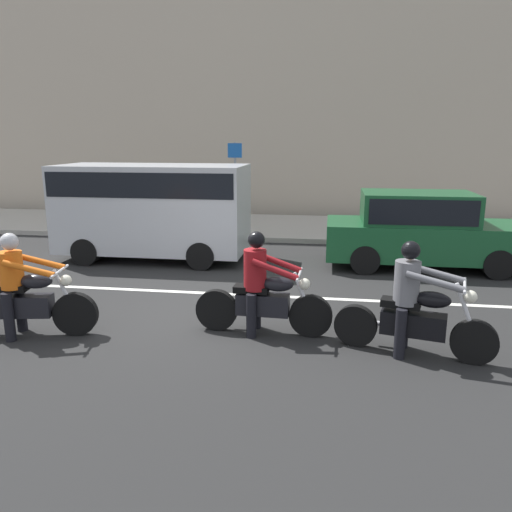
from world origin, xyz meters
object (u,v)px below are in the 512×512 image
Objects in this scene: motorcycle_with_rider_orange_stripe at (22,295)px; motorcycle_with_rider_gray at (413,309)px; street_sign_post at (235,176)px; parked_van_silver at (153,205)px; pedestrian_bystander at (154,193)px; parked_sedan_forest_green at (422,230)px; motorcycle_with_rider_crimson at (262,293)px.

motorcycle_with_rider_orange_stripe is 5.64m from motorcycle_with_rider_gray.
motorcycle_with_rider_gray is 9.86m from street_sign_post.
pedestrian_bystander is (-1.42, 3.97, -0.15)m from parked_van_silver.
motorcycle_with_rider_gray is at bearing 1.82° from motorcycle_with_rider_orange_stripe.
parked_van_silver is 2.54× the size of pedestrian_bystander.
street_sign_post reaches higher than motorcycle_with_rider_gray.
parked_sedan_forest_green is (6.55, 5.12, 0.24)m from motorcycle_with_rider_orange_stripe.
motorcycle_with_rider_crimson is at bearing -76.51° from street_sign_post.
parked_van_silver reaches higher than motorcycle_with_rider_orange_stripe.
pedestrian_bystander is (-7.72, 3.87, 0.29)m from parked_sedan_forest_green.
motorcycle_with_rider_gray is 5.03m from parked_sedan_forest_green.
street_sign_post reaches higher than motorcycle_with_rider_orange_stripe.
parked_van_silver is 4.22m from pedestrian_bystander.
motorcycle_with_rider_gray is 7.27m from parked_van_silver.
street_sign_post reaches higher than motorcycle_with_rider_crimson.
parked_van_silver is (-3.26, 4.38, 0.68)m from motorcycle_with_rider_crimson.
motorcycle_with_rider_orange_stripe is at bearing -169.78° from motorcycle_with_rider_crimson.
motorcycle_with_rider_gray is at bearing -52.29° from pedestrian_bystander.
pedestrian_bystander reaches higher than parked_sedan_forest_green.
street_sign_post reaches higher than parked_sedan_forest_green.
motorcycle_with_rider_crimson is at bearing -60.73° from pedestrian_bystander.
parked_sedan_forest_green is 1.68× the size of street_sign_post.
motorcycle_with_rider_orange_stripe is 9.08m from pedestrian_bystander.
motorcycle_with_rider_crimson is 0.98× the size of motorcycle_with_rider_gray.
motorcycle_with_rider_gray is 0.48× the size of parked_van_silver.
motorcycle_with_rider_gray is 0.81× the size of street_sign_post.
street_sign_post is (1.24, 4.04, 0.41)m from parked_van_silver.
pedestrian_bystander is (-2.66, -0.07, -0.56)m from street_sign_post.
pedestrian_bystander is at bearing 127.71° from motorcycle_with_rider_gray.
parked_van_silver is at bearing 138.10° from motorcycle_with_rider_gray.
motorcycle_with_rider_crimson is at bearing 10.22° from motorcycle_with_rider_orange_stripe.
parked_sedan_forest_green is 8.64m from pedestrian_bystander.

